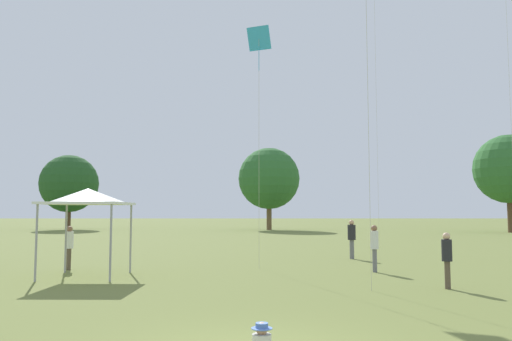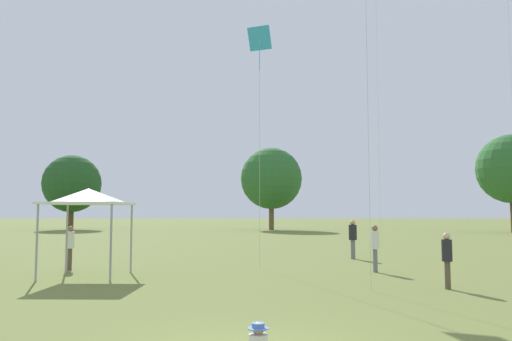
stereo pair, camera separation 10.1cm
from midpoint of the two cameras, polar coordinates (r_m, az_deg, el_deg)
name	(u,v)px [view 1 (the left image)]	position (r m, az deg, el deg)	size (l,w,h in m)	color
person_standing_0	(69,243)	(20.30, -20.76, -7.80)	(0.43, 0.43, 1.65)	brown
person_standing_1	(351,236)	(23.80, 10.70, -7.33)	(0.50, 0.50, 1.80)	slate
person_standing_3	(374,243)	(18.83, 13.17, -8.12)	(0.38, 0.38, 1.70)	slate
person_standing_4	(446,255)	(15.41, 20.75, -8.99)	(0.35, 0.35, 1.59)	brown
canopy_tent	(87,197)	(17.95, -18.87, -2.90)	(2.66, 2.66, 2.98)	white
kite_2	(258,45)	(20.61, 0.14, 14.13)	(1.00, 0.68, 9.57)	#339EDB
distant_tree_0	(269,179)	(59.99, 1.39, -0.93)	(7.37, 7.37, 9.84)	brown
distant_tree_1	(509,169)	(58.90, 26.86, 0.14)	(7.28, 7.28, 10.31)	brown
distant_tree_2	(69,184)	(65.16, -20.68, -1.42)	(7.01, 7.01, 9.10)	brown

